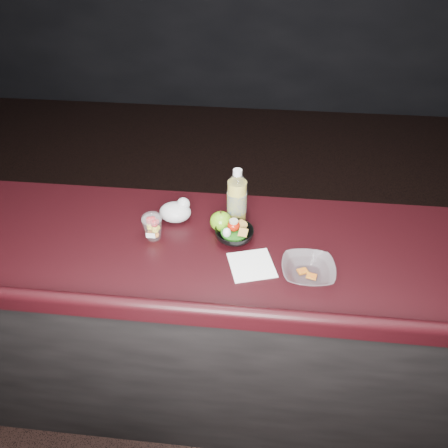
{
  "coord_description": "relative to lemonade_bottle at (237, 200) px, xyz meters",
  "views": [
    {
      "loc": [
        0.13,
        -0.99,
        2.15
      ],
      "look_at": [
        -0.01,
        0.33,
        1.1
      ],
      "focal_mm": 35.0,
      "sensor_mm": 36.0,
      "label": 1
    }
  ],
  "objects": [
    {
      "name": "lemonade_bottle",
      "position": [
        0.0,
        0.0,
        0.0
      ],
      "size": [
        0.08,
        0.08,
        0.25
      ],
      "color": "gold",
      "rests_on": "counter"
    },
    {
      "name": "paper_napkin",
      "position": [
        0.08,
        -0.27,
        -0.1
      ],
      "size": [
        0.2,
        0.2,
        0.0
      ],
      "primitive_type": "cube",
      "rotation": [
        0.0,
        0.0,
        0.3
      ],
      "color": "white",
      "rests_on": "counter"
    },
    {
      "name": "room_shell",
      "position": [
        -0.02,
        -0.46,
        0.71
      ],
      "size": [
        8.0,
        8.0,
        8.0
      ],
      "color": "black",
      "rests_on": "ground"
    },
    {
      "name": "green_apple",
      "position": [
        -0.06,
        -0.07,
        -0.06
      ],
      "size": [
        0.09,
        0.09,
        0.09
      ],
      "color": "#4A7F0E",
      "rests_on": "counter"
    },
    {
      "name": "takeout_bowl",
      "position": [
        0.28,
        -0.3,
        -0.08
      ],
      "size": [
        0.2,
        0.2,
        0.05
      ],
      "rotation": [
        0.0,
        0.0,
        0.02
      ],
      "color": "silver",
      "rests_on": "counter"
    },
    {
      "name": "plastic_bag",
      "position": [
        -0.25,
        -0.02,
        -0.06
      ],
      "size": [
        0.13,
        0.11,
        0.1
      ],
      "color": "silver",
      "rests_on": "counter"
    },
    {
      "name": "counter",
      "position": [
        -0.02,
        -0.16,
        -0.61
      ],
      "size": [
        4.06,
        0.71,
        1.02
      ],
      "color": "black",
      "rests_on": "ground"
    },
    {
      "name": "snack_bowl",
      "position": [
        -0.0,
        -0.12,
        -0.07
      ],
      "size": [
        0.15,
        0.15,
        0.08
      ],
      "rotation": [
        0.0,
        0.0,
        0.0
      ],
      "color": "black",
      "rests_on": "counter"
    },
    {
      "name": "ground",
      "position": [
        -0.02,
        -0.46,
        -1.12
      ],
      "size": [
        8.0,
        8.0,
        0.0
      ],
      "primitive_type": "plane",
      "color": "black",
      "rests_on": "ground"
    },
    {
      "name": "fruit_cup",
      "position": [
        -0.32,
        -0.15,
        -0.04
      ],
      "size": [
        0.08,
        0.08,
        0.12
      ],
      "color": "white",
      "rests_on": "counter"
    }
  ]
}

